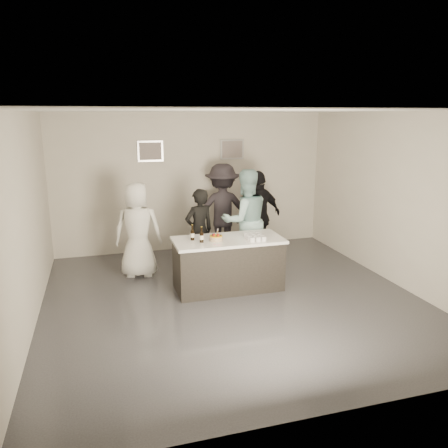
% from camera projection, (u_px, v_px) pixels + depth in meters
% --- Properties ---
extents(floor, '(6.00, 6.00, 0.00)m').
position_uv_depth(floor, '(232.00, 299.00, 7.18)').
color(floor, '#3D3D42').
rests_on(floor, ground).
extents(ceiling, '(6.00, 6.00, 0.00)m').
position_uv_depth(ceiling, '(233.00, 111.00, 6.45)').
color(ceiling, white).
extents(wall_back, '(6.00, 0.04, 3.00)m').
position_uv_depth(wall_back, '(193.00, 182.00, 9.61)').
color(wall_back, beige).
rests_on(wall_back, ground).
extents(wall_front, '(6.00, 0.04, 3.00)m').
position_uv_depth(wall_front, '(329.00, 276.00, 4.02)').
color(wall_front, beige).
rests_on(wall_front, ground).
extents(wall_left, '(0.04, 6.00, 3.00)m').
position_uv_depth(wall_left, '(25.00, 223.00, 6.01)').
color(wall_left, beige).
rests_on(wall_left, ground).
extents(wall_right, '(0.04, 6.00, 3.00)m').
position_uv_depth(wall_right, '(396.00, 200.00, 7.63)').
color(wall_right, beige).
rests_on(wall_right, ground).
extents(picture_left, '(0.54, 0.04, 0.44)m').
position_uv_depth(picture_left, '(150.00, 151.00, 9.17)').
color(picture_left, '#B2B2B7').
rests_on(picture_left, wall_back).
extents(picture_right, '(0.54, 0.04, 0.44)m').
position_uv_depth(picture_right, '(232.00, 149.00, 9.66)').
color(picture_right, '#B2B2B7').
rests_on(picture_right, wall_back).
extents(bar_counter, '(1.86, 0.86, 0.90)m').
position_uv_depth(bar_counter, '(228.00, 264.00, 7.51)').
color(bar_counter, white).
rests_on(bar_counter, ground).
extents(cake, '(0.22, 0.22, 0.08)m').
position_uv_depth(cake, '(216.00, 238.00, 7.28)').
color(cake, gold).
rests_on(cake, bar_counter).
extents(beer_bottle_a, '(0.07, 0.07, 0.26)m').
position_uv_depth(beer_bottle_a, '(192.00, 233.00, 7.29)').
color(beer_bottle_a, black).
rests_on(beer_bottle_a, bar_counter).
extents(beer_bottle_b, '(0.07, 0.07, 0.26)m').
position_uv_depth(beer_bottle_b, '(202.00, 235.00, 7.16)').
color(beer_bottle_b, black).
rests_on(beer_bottle_b, bar_counter).
extents(tumbler_cluster, '(0.30, 0.40, 0.08)m').
position_uv_depth(tumbler_cluster, '(255.00, 237.00, 7.38)').
color(tumbler_cluster, orange).
rests_on(tumbler_cluster, bar_counter).
extents(candles, '(0.24, 0.08, 0.01)m').
position_uv_depth(candles, '(219.00, 245.00, 7.06)').
color(candles, pink).
rests_on(candles, bar_counter).
extents(person_main_black, '(0.68, 0.54, 1.62)m').
position_uv_depth(person_main_black, '(199.00, 231.00, 8.25)').
color(person_main_black, black).
rests_on(person_main_black, ground).
extents(person_main_blue, '(1.00, 0.80, 1.96)m').
position_uv_depth(person_main_blue, '(245.00, 220.00, 8.34)').
color(person_main_blue, '#97C4C5').
rests_on(person_main_blue, ground).
extents(person_guest_left, '(0.96, 0.72, 1.78)m').
position_uv_depth(person_guest_left, '(138.00, 230.00, 8.02)').
color(person_guest_left, silver).
rests_on(person_guest_left, ground).
extents(person_guest_right, '(1.18, 0.78, 1.86)m').
position_uv_depth(person_guest_right, '(258.00, 216.00, 8.91)').
color(person_guest_right, black).
rests_on(person_guest_right, ground).
extents(person_guest_back, '(1.39, 0.97, 1.96)m').
position_uv_depth(person_guest_back, '(222.00, 210.00, 9.25)').
color(person_guest_back, black).
rests_on(person_guest_back, ground).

